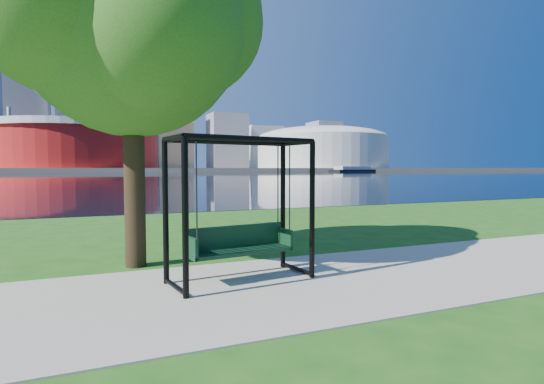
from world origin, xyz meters
TOP-DOWN VIEW (x-y plane):
  - ground at (0.00, 0.00)m, footprint 900.00×900.00m
  - path at (0.00, -0.50)m, footprint 120.00×4.00m
  - river at (0.00, 102.00)m, footprint 900.00×180.00m
  - far_bank at (0.00, 306.00)m, footprint 900.00×228.00m
  - stadium at (-10.00, 235.00)m, footprint 83.00×83.00m
  - arena at (135.00, 235.00)m, footprint 84.00×84.00m
  - skyline at (-4.27, 319.39)m, footprint 392.00×66.00m
  - swing at (-0.60, 0.10)m, footprint 2.60×1.42m
  - park_tree at (-2.25, 2.09)m, footprint 5.84×5.27m
  - barge at (121.01, 178.63)m, footprint 29.09×14.91m

SIDE VIEW (x-z plane):
  - ground at x=0.00m, z-range 0.00..0.00m
  - river at x=0.00m, z-range 0.00..0.02m
  - path at x=0.00m, z-range 0.00..0.03m
  - far_bank at x=0.00m, z-range 0.00..2.00m
  - swing at x=-0.60m, z-range -0.04..2.49m
  - barge at x=121.01m, z-range -0.13..2.68m
  - park_tree at x=-2.25m, z-range 1.41..8.66m
  - stadium at x=-10.00m, z-range -1.77..30.23m
  - arena at x=135.00m, z-range 2.59..29.15m
  - skyline at x=-4.27m, z-range -12.36..84.14m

